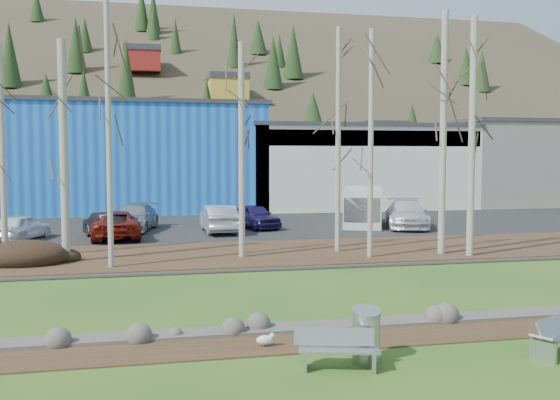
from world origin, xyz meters
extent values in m
plane|color=#295419|center=(0.00, 0.00, 0.00)|extent=(200.00, 200.00, 0.00)
cube|color=#382616|center=(0.00, 2.10, 0.01)|extent=(80.00, 1.80, 0.03)
cube|color=#382616|center=(0.00, 14.50, 0.07)|extent=(80.00, 7.00, 0.15)
cube|color=black|center=(0.00, 25.00, 0.07)|extent=(80.00, 14.00, 0.14)
cube|color=blue|center=(-6.00, 39.00, 4.00)|extent=(20.00, 12.00, 8.00)
cube|color=#333338|center=(-6.00, 39.00, 8.15)|extent=(20.40, 12.24, 0.30)
cube|color=silver|center=(12.00, 39.00, 3.25)|extent=(18.00, 12.00, 6.50)
cube|color=#333338|center=(12.00, 39.00, 6.65)|extent=(18.36, 12.24, 0.30)
cube|color=navy|center=(12.00, 33.10, 5.60)|extent=(17.64, 0.20, 1.20)
cube|color=slate|center=(28.00, 39.00, 3.50)|extent=(14.00, 12.00, 7.00)
cube|color=#333338|center=(28.00, 39.00, 7.15)|extent=(14.28, 12.24, 0.30)
cube|color=#A2A4A6|center=(-1.76, 0.28, 0.20)|extent=(0.20, 0.49, 0.39)
cube|color=#A2A4A6|center=(-0.47, -0.07, 0.20)|extent=(0.20, 0.49, 0.39)
cube|color=#A2A4A6|center=(-1.16, 0.30, 0.62)|extent=(1.58, 0.52, 0.36)
cube|color=#A2A4A6|center=(-1.11, 0.11, 0.40)|extent=(1.67, 0.85, 0.04)
cube|color=#A2A4A6|center=(3.14, -0.31, 0.22)|extent=(0.34, 0.52, 0.44)
cube|color=#A2A4A6|center=(3.91, 0.25, 0.60)|extent=(1.68, 1.05, 0.39)
cube|color=gray|center=(3.41, -0.16, 0.40)|extent=(1.01, 0.87, 0.33)
cylinder|color=#A2A4A6|center=(-0.40, 0.54, 0.50)|extent=(0.63, 0.63, 1.00)
cylinder|color=gold|center=(-2.32, 1.81, 0.05)|extent=(0.01, 0.01, 0.11)
cylinder|color=gold|center=(-2.32, 1.87, 0.05)|extent=(0.01, 0.01, 0.11)
ellipsoid|color=white|center=(-2.28, 1.84, 0.17)|extent=(0.38, 0.21, 0.21)
cube|color=gray|center=(-2.28, 1.84, 0.21)|extent=(0.25, 0.15, 0.02)
sphere|color=white|center=(-2.13, 1.81, 0.27)|extent=(0.12, 0.12, 0.12)
cone|color=gold|center=(-2.05, 1.80, 0.27)|extent=(0.07, 0.04, 0.03)
ellipsoid|color=black|center=(-9.40, 13.65, 0.48)|extent=(3.35, 2.36, 0.66)
cylinder|color=#BBB8A8|center=(-10.30, 14.87, 4.37)|extent=(0.24, 0.24, 8.44)
cylinder|color=#BBB8A8|center=(-7.86, 13.74, 4.41)|extent=(0.32, 0.32, 8.52)
cylinder|color=#BBB8A8|center=(-6.10, 12.15, 5.12)|extent=(0.20, 0.20, 9.94)
cylinder|color=#BBB8A8|center=(-1.01, 13.46, 4.46)|extent=(0.25, 0.25, 8.62)
cylinder|color=#BBB8A8|center=(3.24, 14.06, 4.91)|extent=(0.22, 0.22, 9.52)
cylinder|color=#BBB8A8|center=(4.06, 12.32, 4.72)|extent=(0.21, 0.21, 9.13)
cylinder|color=#BBB8A8|center=(8.23, 11.82, 5.02)|extent=(0.29, 0.29, 9.74)
cylinder|color=#BBB8A8|center=(7.31, 12.52, 5.18)|extent=(0.28, 0.28, 10.05)
imported|color=white|center=(-10.82, 20.84, 0.78)|extent=(2.73, 4.06, 1.28)
imported|color=black|center=(-6.70, 20.50, 0.82)|extent=(2.76, 4.35, 1.35)
imported|color=maroon|center=(-6.31, 20.50, 0.83)|extent=(2.56, 5.10, 1.39)
imported|color=gray|center=(-5.45, 23.64, 0.86)|extent=(2.97, 5.24, 1.43)
imported|color=#261A56|center=(1.24, 23.38, 0.82)|extent=(2.79, 4.30, 1.36)
imported|color=silver|center=(-1.00, 21.90, 0.88)|extent=(1.71, 4.55, 1.48)
imported|color=silver|center=(9.85, 21.87, 0.93)|extent=(3.87, 5.89, 1.59)
cube|color=white|center=(7.77, 23.44, 1.26)|extent=(3.82, 5.52, 2.23)
cube|color=black|center=(7.04, 21.55, 1.26)|extent=(2.27, 1.72, 1.38)
camera|label=1|loc=(-4.81, -11.45, 4.22)|focal=40.00mm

